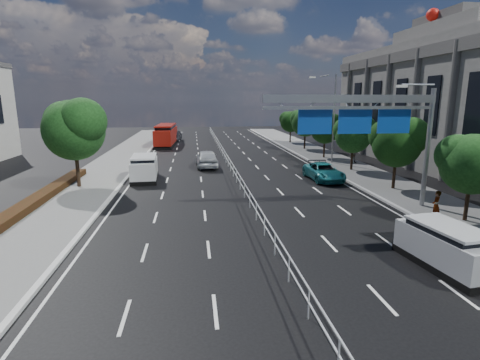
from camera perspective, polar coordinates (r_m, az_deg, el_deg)
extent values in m
plane|color=black|center=(13.05, 9.22, -18.27)|extent=(160.00, 160.00, 0.00)
cube|color=silver|center=(13.79, -31.96, -17.99)|extent=(0.25, 140.00, 0.15)
cube|color=silver|center=(33.89, -1.35, 2.77)|extent=(0.05, 85.00, 0.05)
cube|color=silver|center=(33.96, -1.34, 2.02)|extent=(0.05, 85.00, 0.05)
cylinder|color=gray|center=(25.18, 26.66, 4.14)|extent=(0.28, 0.28, 7.20)
cube|color=gray|center=(22.60, 16.57, 11.79)|extent=(10.20, 0.25, 0.45)
cube|color=gray|center=(22.60, 16.49, 10.52)|extent=(10.20, 0.18, 0.18)
cylinder|color=gray|center=(24.47, 25.53, 13.00)|extent=(2.00, 0.10, 0.10)
cube|color=silver|center=(23.95, 23.44, 12.98)|extent=(0.60, 0.25, 0.15)
cube|color=#0E3D9B|center=(24.04, 22.40, 8.27)|extent=(2.00, 0.08, 1.40)
cube|color=white|center=(24.08, 22.34, 8.28)|extent=(1.80, 0.02, 1.20)
cube|color=#0E3D9B|center=(22.96, 17.11, 8.50)|extent=(2.00, 0.08, 1.40)
cube|color=white|center=(23.00, 17.06, 8.51)|extent=(1.80, 0.02, 1.20)
cube|color=#0E3D9B|center=(22.09, 11.36, 8.68)|extent=(2.00, 0.08, 1.40)
cube|color=white|center=(22.14, 11.32, 8.68)|extent=(1.80, 0.02, 1.20)
cylinder|color=gray|center=(39.43, 14.10, 8.87)|extent=(0.16, 0.16, 9.00)
cylinder|color=gray|center=(39.03, 12.73, 15.23)|extent=(0.10, 2.40, 0.10)
cube|color=silver|center=(38.64, 10.99, 15.11)|extent=(0.60, 0.25, 0.15)
cube|color=#4C4947|center=(38.71, 25.68, 17.06)|extent=(0.40, 36.00, 1.00)
sphere|color=#B2140C|center=(39.64, 27.32, 21.47)|extent=(1.10, 1.10, 1.10)
cylinder|color=black|center=(30.42, -23.55, 2.08)|extent=(0.28, 0.28, 3.50)
sphere|color=black|center=(30.11, -23.98, 6.93)|extent=(4.40, 4.40, 4.40)
sphere|color=black|center=(29.19, -22.80, 8.28)|extent=(3.30, 3.30, 3.30)
sphere|color=black|center=(30.93, -25.10, 7.99)|extent=(3.08, 3.08, 3.08)
cylinder|color=black|center=(23.55, 31.33, -2.55)|extent=(0.21, 0.21, 2.60)
sphere|color=black|center=(23.19, 31.86, 2.06)|extent=(3.20, 3.20, 3.20)
sphere|color=black|center=(23.17, 30.16, 3.28)|extent=(2.24, 2.24, 2.24)
cylinder|color=black|center=(29.60, 22.46, 1.23)|extent=(0.22, 0.22, 2.80)
sphere|color=black|center=(29.31, 22.80, 5.20)|extent=(3.50, 3.50, 3.50)
sphere|color=black|center=(29.16, 24.60, 6.13)|extent=(2.62, 2.62, 2.62)
sphere|color=black|center=(29.42, 21.32, 6.23)|extent=(2.45, 2.45, 2.45)
cylinder|color=black|center=(36.22, 16.69, 3.43)|extent=(0.22, 0.22, 2.70)
sphere|color=black|center=(35.98, 16.88, 6.58)|extent=(3.30, 3.30, 3.30)
sphere|color=black|center=(35.76, 18.23, 7.33)|extent=(2.48, 2.48, 2.47)
sphere|color=black|center=(36.17, 15.77, 7.36)|extent=(2.31, 2.31, 2.31)
cylinder|color=black|center=(43.12, 12.71, 4.96)|extent=(0.21, 0.21, 2.65)
sphere|color=black|center=(42.93, 12.84, 7.56)|extent=(3.20, 3.20, 3.20)
sphere|color=black|center=(42.66, 13.91, 8.19)|extent=(2.40, 2.40, 2.40)
sphere|color=black|center=(43.16, 11.94, 8.19)|extent=(2.24, 2.24, 2.24)
cylinder|color=black|center=(50.18, 9.84, 6.19)|extent=(0.23, 0.23, 2.85)
sphere|color=black|center=(50.01, 9.93, 8.59)|extent=(3.60, 3.60, 3.60)
sphere|color=black|center=(49.68, 10.94, 9.19)|extent=(2.70, 2.70, 2.70)
sphere|color=black|center=(50.32, 9.07, 9.17)|extent=(2.52, 2.52, 2.52)
cylinder|color=black|center=(57.38, 7.67, 6.88)|extent=(0.21, 0.21, 2.60)
sphere|color=black|center=(57.23, 7.72, 8.80)|extent=(3.10, 3.10, 3.10)
sphere|color=black|center=(56.92, 8.47, 9.28)|extent=(2.32, 2.33, 2.32)
sphere|color=black|center=(57.52, 7.09, 9.25)|extent=(2.17, 2.17, 2.17)
cube|color=black|center=(32.05, -14.29, 0.32)|extent=(2.28, 4.79, 0.33)
cube|color=silver|center=(31.90, -14.36, 1.75)|extent=(2.24, 4.69, 1.38)
cube|color=black|center=(31.78, -14.43, 2.97)|extent=(2.01, 3.40, 0.61)
cube|color=silver|center=(31.74, -14.46, 3.52)|extent=(2.10, 3.68, 0.12)
cylinder|color=black|center=(30.61, -16.04, 0.01)|extent=(0.33, 0.70, 0.69)
cylinder|color=black|center=(30.48, -12.92, 0.13)|extent=(0.33, 0.70, 0.69)
cylinder|color=black|center=(33.57, -15.55, 1.09)|extent=(0.33, 0.70, 0.69)
cylinder|color=black|center=(33.45, -12.72, 1.20)|extent=(0.33, 0.70, 0.69)
cube|color=black|center=(55.19, -11.14, 5.35)|extent=(2.87, 10.10, 0.30)
cube|color=maroon|center=(55.06, -11.19, 6.67)|extent=(2.81, 9.90, 2.03)
cube|color=black|center=(54.97, -11.23, 7.73)|extent=(2.49, 7.15, 0.90)
cube|color=maroon|center=(54.94, -11.25, 8.19)|extent=(2.61, 7.75, 0.18)
cylinder|color=black|center=(52.12, -12.63, 5.06)|extent=(0.29, 0.63, 0.62)
cylinder|color=black|center=(51.87, -10.48, 5.12)|extent=(0.29, 0.63, 0.62)
cylinder|color=black|center=(58.49, -11.73, 5.86)|extent=(0.29, 0.63, 0.62)
cylinder|color=black|center=(58.26, -9.81, 5.91)|extent=(0.29, 0.63, 0.62)
imported|color=#AEB2B6|center=(36.95, -5.10, 3.30)|extent=(2.21, 5.12, 1.72)
imported|color=black|center=(60.51, -10.00, 6.63)|extent=(2.33, 5.19, 1.65)
cube|color=black|center=(17.35, 28.75, -11.15)|extent=(2.29, 4.42, 0.29)
cube|color=#ACAFB3|center=(17.11, 28.99, -8.99)|extent=(2.25, 4.33, 1.20)
cube|color=black|center=(16.91, 29.20, -7.10)|extent=(1.97, 3.16, 0.53)
cube|color=#ACAFB3|center=(16.84, 29.30, -6.25)|extent=(2.07, 3.42, 0.11)
cylinder|color=black|center=(15.92, 30.18, -12.80)|extent=(0.32, 0.62, 0.60)
cylinder|color=black|center=(17.79, 24.03, -9.59)|extent=(0.32, 0.62, 0.60)
cylinder|color=black|center=(18.70, 27.65, -8.88)|extent=(0.32, 0.62, 0.60)
imported|color=#18696F|center=(31.58, 12.66, 1.20)|extent=(2.45, 5.04, 1.38)
imported|color=black|center=(32.18, 12.52, 1.35)|extent=(2.19, 4.64, 1.31)
imported|color=gray|center=(22.88, 27.70, -3.45)|extent=(0.71, 0.67, 1.63)
imported|color=gray|center=(40.25, 16.88, 3.70)|extent=(1.01, 0.99, 1.64)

